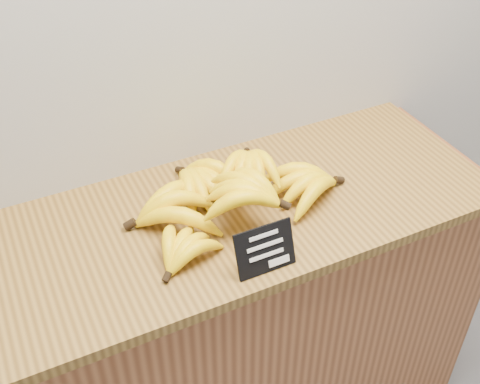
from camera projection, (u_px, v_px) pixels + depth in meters
name	position (u px, v px, depth m)	size (l,w,h in m)	color
counter	(233.00, 331.00, 1.79)	(1.44, 0.50, 0.90)	#985931
counter_top	(231.00, 213.00, 1.50)	(1.35, 0.54, 0.03)	olive
chalkboard_sign	(265.00, 250.00, 1.30)	(0.14, 0.01, 0.11)	black
banana_pile	(228.00, 196.00, 1.45)	(0.56, 0.38, 0.13)	yellow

